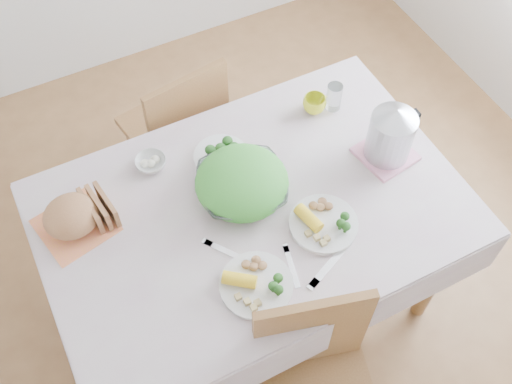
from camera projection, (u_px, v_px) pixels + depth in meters
name	position (u px, v px, depth m)	size (l,w,h in m)	color
floor	(254.00, 298.00, 2.76)	(3.60, 3.60, 0.00)	brown
dining_table	(254.00, 259.00, 2.46)	(1.40, 0.90, 0.75)	brown
tablecloth	(254.00, 208.00, 2.14)	(1.50, 1.00, 0.01)	beige
chair_far	(172.00, 123.00, 2.76)	(0.40, 0.40, 0.89)	brown
salad_bowl	(242.00, 186.00, 2.14)	(0.32, 0.32, 0.08)	white
dinner_plate_left	(256.00, 285.00, 1.95)	(0.24, 0.24, 0.02)	white
dinner_plate_right	(323.00, 224.00, 2.09)	(0.24, 0.24, 0.02)	white
broccoli_plate	(221.00, 156.00, 2.26)	(0.21, 0.21, 0.02)	beige
napkin	(76.00, 225.00, 2.09)	(0.24, 0.24, 0.00)	#E17949
bread_loaf	(72.00, 217.00, 2.05)	(0.19, 0.18, 0.12)	brown
fruit_bowl	(151.00, 163.00, 2.23)	(0.12, 0.12, 0.04)	white
yellow_mug	(314.00, 104.00, 2.37)	(0.09, 0.09, 0.07)	yellow
glass_tumbler	(334.00, 96.00, 2.36)	(0.06, 0.06, 0.12)	white
pink_tray	(385.00, 154.00, 2.27)	(0.19, 0.19, 0.02)	pink
electric_kettle	(391.00, 134.00, 2.17)	(0.17, 0.17, 0.24)	#B2B5BA
fork_left	(228.00, 252.00, 2.03)	(0.02, 0.18, 0.00)	silver
fork_right	(292.00, 266.00, 2.00)	(0.02, 0.16, 0.00)	silver
knife	(330.00, 264.00, 2.01)	(0.03, 0.22, 0.00)	silver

